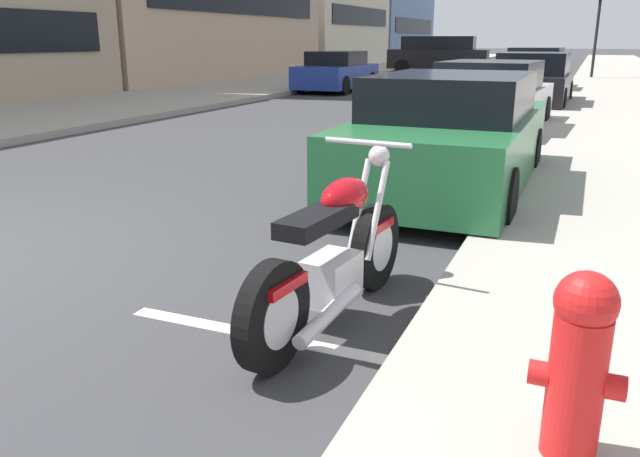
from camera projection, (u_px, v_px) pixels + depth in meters
sidewalk_far_curb at (154, 100)px, 18.14m from camera, size 120.00×5.00×0.14m
parking_stall_stripe at (286, 340)px, 3.83m from camera, size 0.12×2.20×0.01m
parked_motorcycle at (334, 259)px, 3.99m from camera, size 2.00×0.62×1.11m
parked_car_across_street at (451, 137)px, 7.39m from camera, size 4.37×1.83×1.38m
parked_car_second_in_row at (491, 99)px, 12.14m from camera, size 4.34×2.01×1.36m
parked_car_behind_motorcycle at (533, 81)px, 16.85m from camera, size 4.15×1.92×1.42m
parked_car_at_intersection at (535, 72)px, 21.64m from camera, size 4.36×1.93×1.48m
crossing_truck at (438, 54)px, 32.79m from camera, size 2.43×5.17×1.89m
car_opposite_curb at (336, 73)px, 21.89m from camera, size 4.02×1.81×1.35m
fire_hydrant at (579, 361)px, 2.46m from camera, size 0.24×0.36×0.78m
traffic_signal_near_corner at (600, 7)px, 27.03m from camera, size 0.36×0.28×4.07m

